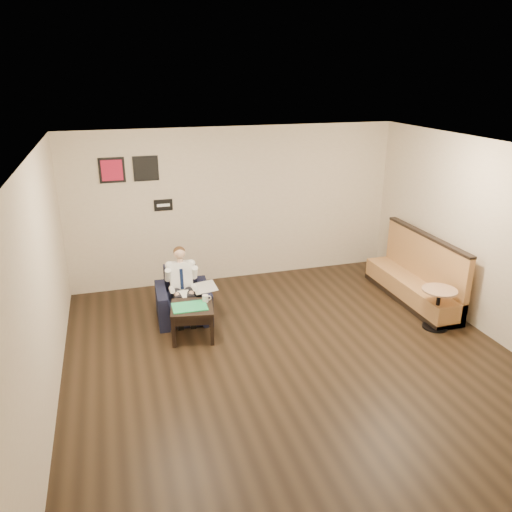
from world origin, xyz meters
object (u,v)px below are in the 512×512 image
object	(u,v)px
green_folder	(190,307)
coffee_mug	(205,298)
seated_man	(183,290)
armchair	(183,296)
side_table	(193,322)
smartphone	(196,301)
cafe_table	(437,309)
banquette	(413,269)

from	to	relation	value
green_folder	coffee_mug	xyz separation A→B (m)	(0.25, 0.11, 0.05)
seated_man	green_folder	xyz separation A→B (m)	(0.01, -0.53, -0.04)
armchair	side_table	xyz separation A→B (m)	(0.04, -0.62, -0.15)
seated_man	armchair	bearing A→B (deg)	90.00
coffee_mug	smartphone	world-z (taller)	coffee_mug
armchair	side_table	size ratio (longest dim) A/B	1.35
seated_man	smartphone	size ratio (longest dim) A/B	7.04
seated_man	cafe_table	bearing A→B (deg)	-17.58
seated_man	cafe_table	distance (m)	3.86
armchair	banquette	world-z (taller)	banquette
seated_man	green_folder	bearing A→B (deg)	-87.32
side_table	cafe_table	xyz separation A→B (m)	(3.59, -0.78, 0.07)
seated_man	smartphone	distance (m)	0.38
side_table	smartphone	bearing A→B (deg)	63.09
green_folder	cafe_table	distance (m)	3.71
coffee_mug	side_table	bearing A→B (deg)	-155.87
green_folder	cafe_table	bearing A→B (deg)	-11.85
coffee_mug	banquette	world-z (taller)	banquette
green_folder	banquette	bearing A→B (deg)	3.21
seated_man	banquette	bearing A→B (deg)	-2.72
side_table	green_folder	distance (m)	0.26
armchair	seated_man	world-z (taller)	seated_man
smartphone	banquette	distance (m)	3.70
side_table	green_folder	bearing A→B (deg)	-155.87
side_table	smartphone	distance (m)	0.31
green_folder	side_table	bearing A→B (deg)	24.13
smartphone	cafe_table	xyz separation A→B (m)	(3.51, -0.94, -0.18)
seated_man	coffee_mug	xyz separation A→B (m)	(0.26, -0.42, 0.01)
banquette	smartphone	bearing A→B (deg)	-179.48
seated_man	cafe_table	size ratio (longest dim) A/B	1.70
armchair	side_table	distance (m)	0.64
cafe_table	green_folder	bearing A→B (deg)	168.15
side_table	seated_man	bearing A→B (deg)	94.65
coffee_mug	armchair	bearing A→B (deg)	116.04
banquette	cafe_table	xyz separation A→B (m)	(-0.19, -0.98, -0.25)
armchair	coffee_mug	distance (m)	0.60
armchair	banquette	bearing A→B (deg)	-4.26
seated_man	cafe_table	world-z (taller)	seated_man
seated_man	side_table	distance (m)	0.60
armchair	green_folder	size ratio (longest dim) A/B	1.65
smartphone	banquette	size ratio (longest dim) A/B	0.07
side_table	cafe_table	size ratio (longest dim) A/B	0.95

